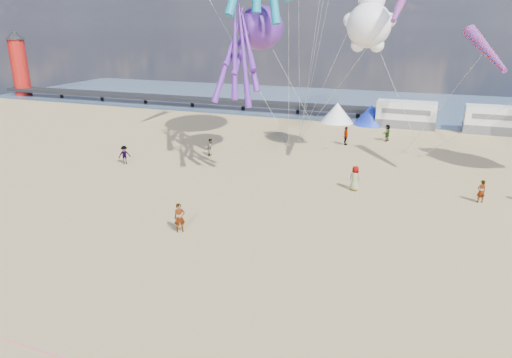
% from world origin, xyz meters
% --- Properties ---
extents(ground, '(120.00, 120.00, 0.00)m').
position_xyz_m(ground, '(0.00, 0.00, 0.00)').
color(ground, tan).
rests_on(ground, ground).
extents(water, '(120.00, 120.00, 0.00)m').
position_xyz_m(water, '(0.00, 55.00, 0.02)').
color(water, '#3C5573').
rests_on(water, ground).
extents(pier, '(60.00, 3.00, 0.50)m').
position_xyz_m(pier, '(-28.00, 44.00, 1.00)').
color(pier, black).
rests_on(pier, ground).
extents(lighthouse, '(2.60, 2.60, 9.00)m').
position_xyz_m(lighthouse, '(-56.00, 44.00, 4.50)').
color(lighthouse, '#A5140F').
rests_on(lighthouse, ground).
extents(motorhome_0, '(6.60, 2.50, 3.00)m').
position_xyz_m(motorhome_0, '(6.00, 40.00, 1.50)').
color(motorhome_0, silver).
rests_on(motorhome_0, ground).
extents(motorhome_1, '(6.60, 2.50, 3.00)m').
position_xyz_m(motorhome_1, '(15.50, 40.00, 1.50)').
color(motorhome_1, silver).
rests_on(motorhome_1, ground).
extents(tent_white, '(4.00, 4.00, 2.40)m').
position_xyz_m(tent_white, '(-2.00, 40.00, 1.20)').
color(tent_white, white).
rests_on(tent_white, ground).
extents(tent_blue, '(4.00, 4.00, 2.40)m').
position_xyz_m(tent_blue, '(2.00, 40.00, 1.20)').
color(tent_blue, '#1933CC').
rests_on(tent_blue, ground).
extents(standing_person, '(0.76, 0.71, 1.74)m').
position_xyz_m(standing_person, '(-4.66, 5.87, 0.87)').
color(standing_person, tan).
rests_on(standing_person, ground).
extents(beachgoer_2, '(0.99, 1.00, 1.63)m').
position_xyz_m(beachgoer_2, '(-15.79, 16.14, 0.82)').
color(beachgoer_2, '#7F6659').
rests_on(beachgoer_2, ground).
extents(beachgoer_3, '(0.82, 1.27, 1.85)m').
position_xyz_m(beachgoer_3, '(0.89, 29.31, 0.93)').
color(beachgoer_3, '#7F6659').
rests_on(beachgoer_3, ground).
extents(beachgoer_4, '(0.75, 1.09, 1.72)m').
position_xyz_m(beachgoer_4, '(4.62, 32.38, 0.86)').
color(beachgoer_4, '#7F6659').
rests_on(beachgoer_4, ground).
extents(beachgoer_5, '(1.56, 1.04, 1.61)m').
position_xyz_m(beachgoer_5, '(12.11, 16.93, 0.80)').
color(beachgoer_5, '#7F6659').
rests_on(beachgoer_5, ground).
extents(beachgoer_6, '(0.79, 0.67, 1.83)m').
position_xyz_m(beachgoer_6, '(3.76, 16.42, 0.91)').
color(beachgoer_6, '#7F6659').
rests_on(beachgoer_6, ground).
extents(beachgoer_7, '(0.71, 0.89, 1.58)m').
position_xyz_m(beachgoer_7, '(-10.03, 21.16, 0.79)').
color(beachgoer_7, '#7F6659').
rests_on(beachgoer_7, ground).
extents(sandbag_a, '(0.50, 0.35, 0.22)m').
position_xyz_m(sandbag_a, '(-4.39, 27.34, 0.11)').
color(sandbag_a, gray).
rests_on(sandbag_a, ground).
extents(sandbag_b, '(0.50, 0.35, 0.22)m').
position_xyz_m(sandbag_b, '(-0.57, 26.79, 0.11)').
color(sandbag_b, gray).
rests_on(sandbag_b, ground).
extents(sandbag_c, '(0.50, 0.35, 0.22)m').
position_xyz_m(sandbag_c, '(8.20, 27.36, 0.11)').
color(sandbag_c, gray).
rests_on(sandbag_c, ground).
extents(sandbag_d, '(0.50, 0.35, 0.22)m').
position_xyz_m(sandbag_d, '(6.70, 28.28, 0.11)').
color(sandbag_d, gray).
rests_on(sandbag_d, ground).
extents(sandbag_e, '(0.50, 0.35, 0.22)m').
position_xyz_m(sandbag_e, '(-3.80, 29.30, 0.11)').
color(sandbag_e, gray).
rests_on(sandbag_e, ground).
extents(kite_octopus_purple, '(5.96, 9.05, 9.55)m').
position_xyz_m(kite_octopus_purple, '(-5.00, 20.68, 11.17)').
color(kite_octopus_purple, '#572290').
extents(kite_panda, '(4.84, 4.62, 6.11)m').
position_xyz_m(kite_panda, '(2.98, 24.13, 11.36)').
color(kite_panda, white).
extents(windsock_mid, '(3.29, 5.67, 5.78)m').
position_xyz_m(windsock_mid, '(11.52, 21.53, 9.75)').
color(windsock_mid, red).
extents(windsock_right, '(1.46, 5.66, 5.60)m').
position_xyz_m(windsock_right, '(5.56, 20.16, 12.97)').
color(windsock_right, red).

